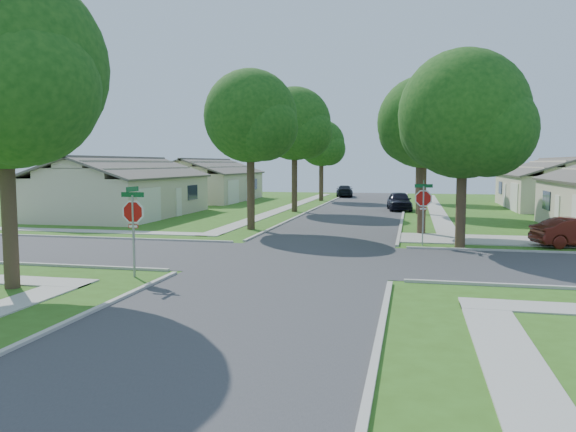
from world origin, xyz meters
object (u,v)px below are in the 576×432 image
at_px(stop_sign_sw, 133,216).
at_px(tree_w_mid, 295,127).
at_px(tree_ne_corner, 465,120).
at_px(car_curb_east, 399,201).
at_px(house_nw_near, 122,195).
at_px(stop_sign_ne, 423,201).
at_px(tree_e_near, 424,127).
at_px(tree_w_near, 251,120).
at_px(car_curb_west, 345,191).
at_px(house_nw_far, 207,185).
at_px(tree_sw_corner, 5,76).
at_px(tree_e_far, 419,140).
at_px(tree_e_mid, 421,129).
at_px(house_ne_far, 557,190).
at_px(tree_w_far, 322,145).

xyz_separation_m(stop_sign_sw, tree_w_mid, (0.06, 25.71, 4.46)).
distance_m(tree_ne_corner, car_curb_east, 20.71).
xyz_separation_m(house_nw_near, car_curb_east, (19.19, 9.09, -0.77)).
distance_m(stop_sign_ne, tree_e_near, 5.62).
bearing_deg(tree_w_near, stop_sign_sw, -90.23).
xyz_separation_m(stop_sign_sw, tree_w_near, (0.06, 13.71, 4.08)).
bearing_deg(car_curb_west, stop_sign_ne, 95.38).
height_order(tree_e_near, car_curb_west, tree_e_near).
distance_m(stop_sign_ne, house_nw_far, 34.26).
bearing_deg(tree_w_near, car_curb_west, 87.42).
height_order(house_nw_near, car_curb_west, house_nw_near).
relative_size(tree_sw_corner, house_nw_far, 0.70).
bearing_deg(tree_w_mid, stop_sign_sw, -90.13).
distance_m(tree_e_far, tree_w_near, 26.71).
xyz_separation_m(stop_sign_ne, tree_e_mid, (0.06, 16.31, 4.22)).
height_order(tree_ne_corner, house_ne_far, tree_ne_corner).
distance_m(tree_e_mid, house_ne_far, 14.58).
xyz_separation_m(tree_e_far, house_ne_far, (11.24, -5.01, -4.46)).
distance_m(stop_sign_sw, house_nw_near, 22.71).
relative_size(tree_e_near, tree_e_far, 0.95).
relative_size(house_ne_far, house_nw_near, 1.00).
bearing_deg(tree_e_near, house_nw_near, 163.89).
bearing_deg(tree_e_mid, house_nw_far, 152.09).
distance_m(tree_w_near, car_curb_west, 32.59).
distance_m(tree_e_near, tree_w_far, 26.71).
xyz_separation_m(tree_w_near, tree_w_far, (-0.01, 25.00, -0.61)).
distance_m(tree_sw_corner, car_curb_east, 33.31).
height_order(tree_e_far, tree_w_far, tree_e_far).
distance_m(stop_sign_ne, tree_ne_corner, 3.96).
bearing_deg(stop_sign_ne, tree_w_mid, 119.80).
relative_size(house_nw_far, car_curb_west, 3.06).
xyz_separation_m(tree_e_mid, tree_w_mid, (-9.40, 0.00, 0.24)).
distance_m(stop_sign_ne, tree_w_near, 11.07).
height_order(tree_w_far, car_curb_east, tree_w_far).
bearing_deg(tree_e_far, tree_sw_corner, -106.56).
bearing_deg(tree_w_near, tree_sw_corner, -99.90).
bearing_deg(tree_w_far, stop_sign_ne, -72.30).
relative_size(house_nw_near, house_nw_far, 1.00).
relative_size(stop_sign_ne, house_nw_far, 0.22).
bearing_deg(tree_ne_corner, house_ne_far, 68.77).
height_order(stop_sign_ne, tree_w_far, tree_w_far).
xyz_separation_m(tree_e_mid, house_nw_near, (-20.75, -6.01, -4.74)).
xyz_separation_m(tree_e_far, tree_sw_corner, (-12.19, -41.00, 0.28)).
height_order(tree_e_near, car_curb_east, tree_e_near).
bearing_deg(car_curb_east, tree_e_mid, -69.92).
bearing_deg(house_nw_near, tree_w_mid, 27.90).
height_order(stop_sign_ne, tree_w_mid, tree_w_mid).
height_order(tree_sw_corner, car_curb_east, tree_sw_corner).
bearing_deg(car_curb_west, stop_sign_sw, 81.26).
relative_size(tree_w_mid, tree_w_far, 1.19).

